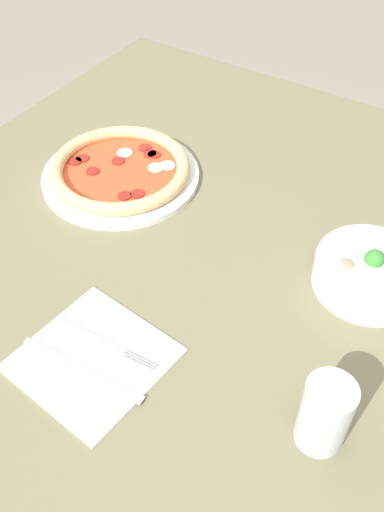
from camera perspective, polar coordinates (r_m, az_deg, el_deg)
name	(u,v)px	position (r m, az deg, el deg)	size (l,w,h in m)	color
ground_plane	(184,435)	(1.63, -0.79, -17.45)	(8.00, 8.00, 0.00)	gray
dining_table	(181,270)	(1.08, -1.14, -1.37)	(1.17, 1.02, 0.76)	#706B4C
pizza	(120,171)	(1.12, -7.17, 8.45)	(0.30, 0.30, 0.04)	white
bowl	(370,271)	(0.94, 17.39, -1.46)	(0.18, 0.18, 0.07)	white
napkin	(93,359)	(0.84, -9.87, -10.08)	(0.21, 0.21, 0.00)	white
fork	(104,342)	(0.85, -8.76, -8.54)	(0.02, 0.17, 0.00)	silver
knife	(77,367)	(0.83, -11.46, -10.81)	(0.02, 0.20, 0.01)	silver
glass	(325,414)	(0.74, 13.14, -15.14)	(0.06, 0.06, 0.11)	silver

